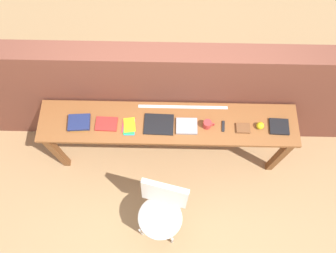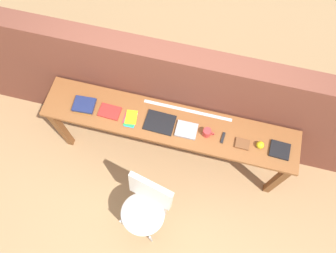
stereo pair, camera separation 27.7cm
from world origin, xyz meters
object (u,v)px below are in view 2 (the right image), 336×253
Objects in this scene: magazine_cycling at (110,112)px; mug at (207,133)px; chair_white_moulded at (145,206)px; sports_ball_small at (260,145)px; multitool_folded at (223,138)px; book_stack_leftmost at (84,105)px; book_open_centre at (160,122)px; book_repair_rightmost at (280,150)px; leather_journal_brown at (242,144)px; pamphlet_pile_colourful at (131,118)px.

mug is at bearing 1.61° from magazine_cycling.
mug is at bearing 60.28° from chair_white_moulded.
sports_ball_small is at bearing 38.67° from chair_white_moulded.
magazine_cycling reaches higher than multitool_folded.
book_stack_leftmost reaches higher than book_open_centre.
magazine_cycling is 1.65m from book_repair_rightmost.
leather_journal_brown is at bearing -5.43° from multitool_folded.
book_open_centre is at bearing 178.34° from leather_journal_brown.
book_repair_rightmost is (0.34, 0.02, 0.00)m from leather_journal_brown.
chair_white_moulded is 0.83m from book_open_centre.
chair_white_moulded is 1.15m from book_stack_leftmost.
book_open_centre is (0.50, 0.01, -0.00)m from magazine_cycling.
sports_ball_small reaches higher than pamphlet_pile_colourful.
mug is at bearing 177.09° from leather_journal_brown.
book_open_centre is 2.56× the size of mug.
leather_journal_brown is at bearing -0.39° from book_open_centre.
book_open_centre is at bearing 179.64° from sports_ball_small.
book_open_centre is 0.61m from multitool_folded.
book_repair_rightmost is at bearing 0.19° from book_stack_leftmost.
book_repair_rightmost reaches higher than pamphlet_pile_colourful.
multitool_folded is at bearing 51.95° from chair_white_moulded.
pamphlet_pile_colourful is 1.43m from book_repair_rightmost.
book_stack_leftmost is at bearing 137.48° from chair_white_moulded.
chair_white_moulded is 3.16× the size of book_open_centre.
book_repair_rightmost is (0.68, 0.00, -0.03)m from mug.
magazine_cycling is 0.22m from pamphlet_pile_colourful.
magazine_cycling is at bearing 0.46° from book_stack_leftmost.
magazine_cycling is 1.87× the size of multitool_folded.
sports_ball_small is at bearing -176.77° from book_repair_rightmost.
pamphlet_pile_colourful is at bearing -179.76° from leather_journal_brown.
sports_ball_small is 0.19m from book_repair_rightmost.
mug is 1.00× the size of multitool_folded.
sports_ball_small is (0.50, 0.00, -0.01)m from mug.
magazine_cycling is at bearing 179.35° from leather_journal_brown.
chair_white_moulded is 4.93× the size of book_repair_rightmost.
sports_ball_small is at bearing 1.66° from magazine_cycling.
multitool_folded is 0.61× the size of book_repair_rightmost.
book_open_centre is at bearing 5.42° from pamphlet_pile_colourful.
leather_journal_brown is 0.72× the size of book_repair_rightmost.
sports_ball_small is at bearing 7.14° from leather_journal_brown.
book_repair_rightmost is at bearing 1.30° from book_open_centre.
mug is (0.74, 0.02, 0.04)m from pamphlet_pile_colourful.
mug is at bearing -177.46° from book_repair_rightmost.
magazine_cycling is at bearing 126.46° from chair_white_moulded.
pamphlet_pile_colourful is 0.66× the size of book_open_centre.
sports_ball_small is (1.72, 0.00, 0.01)m from book_stack_leftmost.
mug reaches higher than book_open_centre.
chair_white_moulded is 4.79× the size of pamphlet_pile_colourful.
book_open_centre reaches higher than chair_white_moulded.
book_repair_rightmost is (1.65, 0.00, 0.00)m from magazine_cycling.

